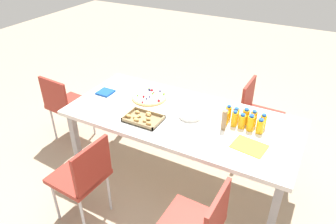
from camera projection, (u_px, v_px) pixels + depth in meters
name	position (u px, v px, depth m)	size (l,w,h in m)	color
ground_plane	(180.00, 176.00, 3.26)	(12.00, 12.00, 0.00)	tan
party_table	(181.00, 121.00, 2.91)	(2.11, 0.95, 0.74)	white
chair_end	(65.00, 103.00, 3.55)	(0.43, 0.43, 0.83)	maroon
chair_far_right	(84.00, 174.00, 2.56)	(0.43, 0.43, 0.83)	maroon
chair_far_left	(199.00, 224.00, 2.15)	(0.41, 0.41, 0.83)	maroon
chair_near_left	(257.00, 112.00, 3.39)	(0.41, 0.41, 0.83)	maroon
juice_bottle_0	(263.00, 122.00, 2.67)	(0.06, 0.06, 0.14)	#F9AC14
juice_bottle_1	(253.00, 119.00, 2.71)	(0.06, 0.06, 0.15)	#FAAD14
juice_bottle_2	(246.00, 117.00, 2.73)	(0.06, 0.06, 0.15)	#F9AE14
juice_bottle_3	(236.00, 115.00, 2.77)	(0.06, 0.06, 0.14)	#FAAD14
juice_bottle_4	(228.00, 113.00, 2.80)	(0.05, 0.05, 0.14)	#F9AE14
juice_bottle_5	(260.00, 126.00, 2.62)	(0.06, 0.06, 0.13)	#F9AE14
juice_bottle_6	(251.00, 123.00, 2.65)	(0.06, 0.06, 0.15)	#FAAE14
juice_bottle_7	(242.00, 121.00, 2.68)	(0.06, 0.06, 0.14)	#F9AC14
juice_bottle_8	(234.00, 119.00, 2.70)	(0.05, 0.05, 0.15)	#F9AD14
juice_bottle_9	(225.00, 117.00, 2.74)	(0.06, 0.06, 0.13)	#FAAD14
fruit_pizza	(149.00, 97.00, 3.15)	(0.35, 0.35, 0.05)	tan
snack_tray	(143.00, 118.00, 2.81)	(0.33, 0.23, 0.04)	olive
plate_stack	(190.00, 115.00, 2.85)	(0.20, 0.20, 0.04)	silver
napkin_stack	(105.00, 92.00, 3.24)	(0.15, 0.15, 0.02)	#194CA5
cardboard_tube	(224.00, 120.00, 2.65)	(0.04, 0.04, 0.18)	#9E7A56
paper_folder	(249.00, 146.00, 2.49)	(0.26, 0.20, 0.01)	yellow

